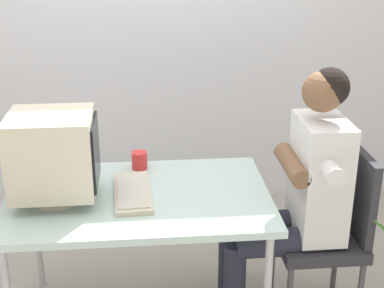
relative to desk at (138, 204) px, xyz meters
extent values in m
cylinder|color=#B7B7BC|center=(-0.57, 0.34, -0.33)|extent=(0.04, 0.04, 0.68)
cylinder|color=#B7B7BC|center=(0.57, 0.34, -0.33)|extent=(0.04, 0.04, 0.68)
cube|color=silver|center=(0.00, 0.00, 0.03)|extent=(1.25, 0.80, 0.04)
cylinder|color=beige|center=(-0.38, -0.02, 0.06)|extent=(0.22, 0.22, 0.02)
cylinder|color=beige|center=(-0.38, -0.02, 0.09)|extent=(0.06, 0.06, 0.03)
cube|color=beige|center=(-0.38, -0.02, 0.29)|extent=(0.37, 0.33, 0.37)
cube|color=black|center=(-0.18, -0.02, 0.29)|extent=(0.01, 0.28, 0.30)
cube|color=beige|center=(-0.03, 0.00, 0.06)|extent=(0.19, 0.43, 0.02)
cube|color=beige|center=(-0.03, 0.00, 0.08)|extent=(0.16, 0.39, 0.01)
cylinder|color=#4C4C51|center=(0.71, 0.16, -0.47)|extent=(0.03, 0.03, 0.41)
cylinder|color=#4C4C51|center=(1.07, 0.16, -0.47)|extent=(0.03, 0.03, 0.41)
cube|color=#2D2D33|center=(0.89, -0.02, -0.23)|extent=(0.42, 0.42, 0.06)
cube|color=#2D2D33|center=(1.08, -0.02, 0.02)|extent=(0.04, 0.37, 0.44)
cube|color=silver|center=(0.87, -0.02, 0.11)|extent=(0.22, 0.35, 0.59)
sphere|color=brown|center=(0.85, -0.02, 0.54)|extent=(0.19, 0.19, 0.19)
sphere|color=black|center=(0.88, -0.02, 0.56)|extent=(0.18, 0.18, 0.18)
cylinder|color=#262838|center=(0.66, -0.11, -0.18)|extent=(0.41, 0.14, 0.14)
cylinder|color=#262838|center=(0.66, 0.07, -0.18)|extent=(0.41, 0.14, 0.14)
cylinder|color=#262838|center=(0.46, -0.11, -0.43)|extent=(0.11, 0.11, 0.49)
cylinder|color=#262838|center=(0.46, 0.07, -0.43)|extent=(0.11, 0.11, 0.49)
cylinder|color=silver|center=(0.85, -0.22, 0.23)|extent=(0.09, 0.14, 0.09)
cylinder|color=silver|center=(0.85, 0.19, 0.23)|extent=(0.09, 0.14, 0.09)
cylinder|color=brown|center=(0.73, -0.02, 0.18)|extent=(0.09, 0.35, 0.09)
cylinder|color=red|center=(0.01, 0.30, 0.10)|extent=(0.08, 0.08, 0.09)
torus|color=red|center=(0.01, 0.35, 0.10)|extent=(0.06, 0.01, 0.06)
camera|label=1|loc=(0.04, -2.38, 1.25)|focal=52.14mm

